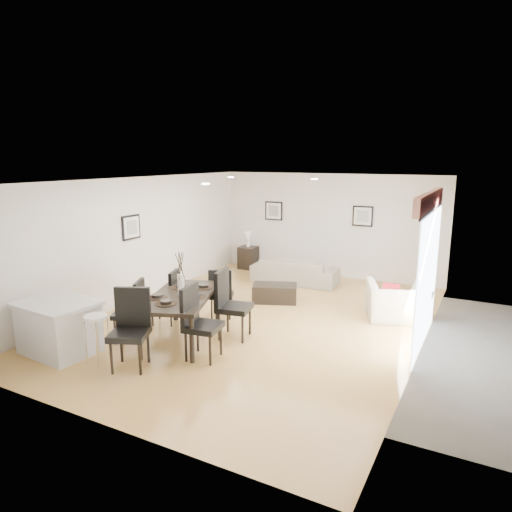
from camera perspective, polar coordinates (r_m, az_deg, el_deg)
The scene contains 26 objects.
ground at distance 8.96m, azimuth 0.38°, elevation -8.06°, with size 8.00×8.00×0.00m, color tan.
wall_back at distance 12.22m, azimuth 9.08°, elevation 3.81°, with size 6.00×0.04×2.70m, color silver.
wall_front at distance 5.48m, azimuth -19.41°, elevation -7.19°, with size 6.00×0.04×2.70m, color silver.
wall_left at distance 10.29m, azimuth -14.62°, elevation 2.00°, with size 0.04×8.00×2.70m, color silver.
wall_right at distance 7.71m, azimuth 20.61°, elevation -1.73°, with size 0.04×8.00×2.70m, color silver.
ceiling at distance 8.41m, azimuth 0.41°, elevation 9.46°, with size 6.00×8.00×0.02m, color white.
sofa at distance 11.51m, azimuth 4.89°, elevation -1.88°, with size 2.13×0.83×0.62m, color gray.
armchair at distance 9.32m, azimuth 17.20°, elevation -5.45°, with size 1.12×0.98×0.73m, color silver.
dining_table at distance 7.97m, azimuth -9.29°, elevation -5.34°, with size 1.57×2.15×0.81m.
dining_chair_wnear at distance 8.11m, azimuth -15.08°, elevation -6.22°, with size 0.64×0.64×1.07m.
dining_chair_wfar at distance 8.80m, azimuth -10.85°, elevation -4.70°, with size 0.59×0.59×1.03m.
dining_chair_enear at distance 7.23m, azimuth -7.36°, elevation -7.73°, with size 0.60×0.60×1.17m.
dining_chair_efar at distance 7.98m, azimuth -3.40°, elevation -5.53°, with size 0.64×0.64×1.21m.
dining_chair_head at distance 7.15m, azimuth -15.37°, elevation -8.14°, with size 0.71×0.71×1.20m.
dining_chair_foot at distance 8.94m, azimuth -4.40°, elevation -4.36°, with size 0.60×0.60×1.00m.
vase at distance 7.86m, azimuth -9.38°, elevation -2.80°, with size 0.90×1.42×0.75m.
coffee_table at distance 10.06m, azimuth 2.37°, elevation -4.63°, with size 0.95×0.57×0.38m, color black.
side_table at distance 12.99m, azimuth -0.97°, elevation -0.19°, with size 0.47×0.47×0.63m, color black.
table_lamp at distance 12.87m, azimuth -0.98°, elevation 2.37°, with size 0.22×0.22×0.43m.
cushion at distance 9.18m, azimuth 16.52°, elevation -4.31°, with size 0.32×0.10×0.32m, color maroon.
kitchen_island at distance 8.08m, azimuth -23.43°, elevation -8.14°, with size 1.29×1.03×0.85m.
bar_stool at distance 7.39m, azimuth -19.41°, elevation -7.83°, with size 0.35×0.35×0.77m.
framed_print_back_left at distance 12.75m, azimuth 2.24°, elevation 5.66°, with size 0.52×0.04×0.52m.
framed_print_back_right at distance 11.90m, azimuth 13.20°, elevation 4.87°, with size 0.52×0.04×0.52m.
framed_print_left_wall at distance 10.08m, azimuth -15.34°, elevation 3.48°, with size 0.04×0.52×0.52m.
sliding_door at distance 7.94m, azimuth 20.75°, elevation 0.98°, with size 0.12×2.70×2.57m.
Camera 1 is at (3.86, -7.46, 3.10)m, focal length 32.00 mm.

